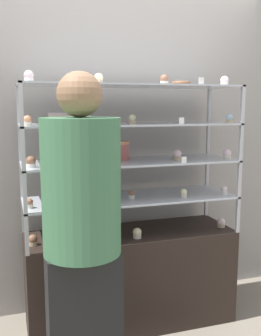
{
  "coord_description": "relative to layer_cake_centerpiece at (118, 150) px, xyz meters",
  "views": [
    {
      "loc": [
        -0.83,
        -2.62,
        1.6
      ],
      "look_at": [
        0.0,
        0.0,
        1.17
      ],
      "focal_mm": 42.0,
      "sensor_mm": 36.0,
      "label": 1
    }
  ],
  "objects": [
    {
      "name": "ground_plane",
      "position": [
        0.07,
        -0.08,
        -1.29
      ],
      "size": [
        20.0,
        20.0,
        0.0
      ],
      "primitive_type": "plane",
      "color": "gray"
    },
    {
      "name": "display_riser_middle",
      "position": [
        0.07,
        -0.08,
        -0.08
      ],
      "size": [
        1.5,
        0.49,
        0.26
      ],
      "color": "#B7B7BC",
      "rests_on": "display_riser_lower"
    },
    {
      "name": "price_tag_2",
      "position": [
        0.37,
        -0.31,
        -0.05
      ],
      "size": [
        0.04,
        0.0,
        0.04
      ],
      "color": "white",
      "rests_on": "display_riser_middle"
    },
    {
      "name": "cupcake_10",
      "position": [
        0.41,
        -0.13,
        -0.03
      ],
      "size": [
        0.06,
        0.06,
        0.07
      ],
      "color": "#CCB28C",
      "rests_on": "display_riser_middle"
    },
    {
      "name": "cupcake_18",
      "position": [
        0.75,
        -0.17,
        0.49
      ],
      "size": [
        0.06,
        0.06,
        0.07
      ],
      "color": "white",
      "rests_on": "display_riser_top"
    },
    {
      "name": "layer_cake_centerpiece",
      "position": [
        0.0,
        0.0,
        0.0
      ],
      "size": [
        0.16,
        0.16,
        0.13
      ],
      "color": "#C66660",
      "rests_on": "display_riser_middle"
    },
    {
      "name": "price_tag_1",
      "position": [
        -0.17,
        -0.31,
        -0.31
      ],
      "size": [
        0.04,
        0.0,
        0.04
      ],
      "color": "white",
      "rests_on": "display_riser_lower"
    },
    {
      "name": "cupcake_14",
      "position": [
        0.77,
        -0.21,
        0.23
      ],
      "size": [
        0.05,
        0.05,
        0.06
      ],
      "color": "#CCB28C",
      "rests_on": "display_riser_upper"
    },
    {
      "name": "price_tag_0",
      "position": [
        -0.34,
        -0.31,
        -0.57
      ],
      "size": [
        0.04,
        0.0,
        0.04
      ],
      "color": "white",
      "rests_on": "display_base"
    },
    {
      "name": "price_tag_3",
      "position": [
        0.35,
        -0.31,
        0.22
      ],
      "size": [
        0.04,
        0.0,
        0.04
      ],
      "color": "white",
      "rests_on": "display_riser_upper"
    },
    {
      "name": "display_base",
      "position": [
        0.07,
        -0.08,
        -0.94
      ],
      "size": [
        1.5,
        0.49,
        0.7
      ],
      "color": "black",
      "rests_on": "ground_plane"
    },
    {
      "name": "cupcake_2",
      "position": [
        0.76,
        -0.17,
        -0.56
      ],
      "size": [
        0.06,
        0.06,
        0.07
      ],
      "color": "#CCB28C",
      "rests_on": "display_base"
    },
    {
      "name": "cupcake_5",
      "position": [
        0.06,
        -0.14,
        -0.3
      ],
      "size": [
        0.05,
        0.05,
        0.06
      ],
      "color": "white",
      "rests_on": "display_riser_lower"
    },
    {
      "name": "display_riser_lower",
      "position": [
        0.07,
        -0.08,
        -0.34
      ],
      "size": [
        1.5,
        0.49,
        0.26
      ],
      "color": "#B7B7BC",
      "rests_on": "display_base"
    },
    {
      "name": "cupcake_11",
      "position": [
        0.77,
        -0.2,
        -0.03
      ],
      "size": [
        0.06,
        0.06,
        0.07
      ],
      "color": "beige",
      "rests_on": "display_riser_middle"
    },
    {
      "name": "cupcake_15",
      "position": [
        -0.62,
        -0.21,
        0.49
      ],
      "size": [
        0.06,
        0.06,
        0.07
      ],
      "color": "white",
      "rests_on": "display_riser_top"
    },
    {
      "name": "cupcake_12",
      "position": [
        -0.63,
        -0.21,
        0.23
      ],
      "size": [
        0.05,
        0.05,
        0.06
      ],
      "color": "beige",
      "rests_on": "display_riser_upper"
    },
    {
      "name": "cupcake_9",
      "position": [
        -0.28,
        -0.14,
        -0.03
      ],
      "size": [
        0.06,
        0.06,
        0.07
      ],
      "color": "#CCB28C",
      "rests_on": "display_riser_middle"
    },
    {
      "name": "display_riser_top",
      "position": [
        0.07,
        -0.08,
        0.44
      ],
      "size": [
        1.5,
        0.49,
        0.26
      ],
      "color": "#B7B7BC",
      "rests_on": "display_riser_upper"
    },
    {
      "name": "back_wall",
      "position": [
        0.07,
        0.31,
        0.01
      ],
      "size": [
        8.0,
        0.05,
        2.6
      ],
      "color": "gray",
      "rests_on": "ground_plane"
    },
    {
      "name": "price_tag_4",
      "position": [
        0.49,
        -0.31,
        0.48
      ],
      "size": [
        0.04,
        0.0,
        0.04
      ],
      "color": "white",
      "rests_on": "display_riser_top"
    },
    {
      "name": "donut_glazed",
      "position": [
        0.44,
        -0.09,
        0.47
      ],
      "size": [
        0.13,
        0.13,
        0.03
      ],
      "color": "brown",
      "rests_on": "display_riser_top"
    },
    {
      "name": "display_riser_upper",
      "position": [
        0.07,
        -0.08,
        0.18
      ],
      "size": [
        1.5,
        0.49,
        0.26
      ],
      "color": "#B7B7BC",
      "rests_on": "display_riser_middle"
    },
    {
      "name": "cupcake_4",
      "position": [
        -0.29,
        -0.16,
        -0.3
      ],
      "size": [
        0.05,
        0.05,
        0.06
      ],
      "color": "beige",
      "rests_on": "display_riser_lower"
    },
    {
      "name": "customer_figure",
      "position": [
        -0.4,
        -0.7,
        -0.34
      ],
      "size": [
        0.41,
        0.41,
        1.78
      ],
      "color": "black",
      "rests_on": "ground_plane"
    },
    {
      "name": "cupcake_16",
      "position": [
        -0.17,
        -0.13,
        0.49
      ],
      "size": [
        0.06,
        0.06,
        0.07
      ],
      "color": "#CCB28C",
      "rests_on": "display_riser_top"
    },
    {
      "name": "sheet_cake_frosted",
      "position": [
        -0.35,
        -0.02,
        0.23
      ],
      "size": [
        0.26,
        0.18,
        0.07
      ],
      "color": "beige",
      "rests_on": "display_riser_upper"
    },
    {
      "name": "cupcake_6",
      "position": [
        0.42,
        -0.22,
        -0.3
      ],
      "size": [
        0.05,
        0.05,
        0.06
      ],
      "color": "beige",
      "rests_on": "display_riser_lower"
    },
    {
      "name": "cupcake_0",
      "position": [
        -0.63,
        -0.15,
        -0.56
      ],
      "size": [
        0.06,
        0.06,
        0.07
      ],
      "color": "#CCB28C",
      "rests_on": "display_base"
    },
    {
      "name": "cupcake_3",
      "position": [
        -0.64,
        -0.19,
        -0.3
      ],
      "size": [
        0.05,
        0.05,
        0.06
      ],
      "color": "beige",
      "rests_on": "display_riser_lower"
    },
    {
      "name": "cupcake_13",
      "position": [
        0.06,
        -0.12,
        0.23
      ],
      "size": [
        0.05,
        0.05,
        0.06
      ],
      "color": "#CCB28C",
      "rests_on": "display_riser_upper"
    },
    {
      "name": "cupcake_17",
      "position": [
        0.29,
        -0.16,
        0.49
      ],
      "size": [
        0.06,
        0.06,
        0.07
      ],
      "color": "beige",
      "rests_on": "display_riser_top"
    },
    {
      "name": "cupcake_8",
      "position": [
        -0.62,
        -0.18,
        -0.03
      ],
      "size": [
        0.06,
        0.06,
        0.07
      ],
      "color": "white",
      "rests_on": "display_riser_middle"
    },
    {
      "name": "cupcake_1",
      "position": [
        0.07,
        -0.22,
        -0.56
      ],
      "size": [
        0.06,
        0.06,
        0.07
      ],
      "color": "beige",
      "rests_on": "display_base"
    },
    {
      "name": "cupcake_7",
      "position": [
        0.75,
        -0.21,
        -0.3
      ],
      "size": [
        0.05,
        0.05,
        0.06
      ],
      "color": "white",
      "rests_on": "display_riser_lower"
    }
  ]
}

